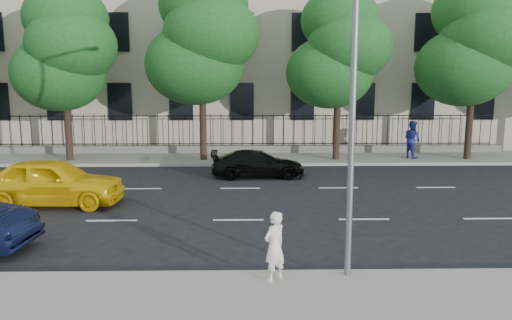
% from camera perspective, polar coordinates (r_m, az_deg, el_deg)
% --- Properties ---
extents(ground, '(120.00, 120.00, 0.00)m').
position_cam_1_polar(ground, '(13.54, -2.20, -9.88)').
color(ground, black).
rests_on(ground, ground).
extents(near_sidewalk, '(60.00, 4.00, 0.15)m').
position_cam_1_polar(near_sidewalk, '(9.82, -2.67, -17.27)').
color(near_sidewalk, gray).
rests_on(near_sidewalk, ground).
extents(far_sidewalk, '(60.00, 4.00, 0.15)m').
position_cam_1_polar(far_sidewalk, '(27.13, -1.64, 0.19)').
color(far_sidewalk, gray).
rests_on(far_sidewalk, ground).
extents(lane_markings, '(49.60, 4.62, 0.01)m').
position_cam_1_polar(lane_markings, '(18.08, -1.92, -4.83)').
color(lane_markings, silver).
rests_on(lane_markings, ground).
extents(masonry_building, '(34.60, 12.11, 18.50)m').
position_cam_1_polar(masonry_building, '(35.99, -1.58, 16.80)').
color(masonry_building, beige).
rests_on(masonry_building, ground).
extents(iron_fence, '(30.00, 0.50, 2.20)m').
position_cam_1_polar(iron_fence, '(28.72, -1.62, 1.88)').
color(iron_fence, slate).
rests_on(iron_fence, far_sidewalk).
extents(street_light, '(0.25, 3.32, 8.05)m').
position_cam_1_polar(street_light, '(11.23, 10.62, 12.68)').
color(street_light, slate).
rests_on(street_light, near_sidewalk).
extents(tree_b, '(5.53, 5.12, 8.97)m').
position_cam_1_polar(tree_b, '(27.74, -20.99, 11.74)').
color(tree_b, '#382619').
rests_on(tree_b, far_sidewalk).
extents(tree_c, '(5.89, 5.50, 9.80)m').
position_cam_1_polar(tree_c, '(26.28, -6.13, 13.70)').
color(tree_c, '#382619').
rests_on(tree_c, far_sidewalk).
extents(tree_d, '(5.34, 4.94, 8.84)m').
position_cam_1_polar(tree_d, '(26.59, 9.47, 12.34)').
color(tree_d, '#382619').
rests_on(tree_d, far_sidewalk).
extents(tree_e, '(5.71, 5.31, 9.46)m').
position_cam_1_polar(tree_e, '(28.70, 23.69, 12.19)').
color(tree_e, '#382619').
rests_on(tree_e, far_sidewalk).
extents(yellow_taxi, '(4.99, 2.16, 1.67)m').
position_cam_1_polar(yellow_taxi, '(18.91, -22.28, -2.33)').
color(yellow_taxi, yellow).
rests_on(yellow_taxi, ground).
extents(black_sedan, '(4.25, 1.85, 1.22)m').
position_cam_1_polar(black_sedan, '(22.37, 0.20, -0.44)').
color(black_sedan, black).
rests_on(black_sedan, ground).
extents(woman_near, '(0.66, 0.65, 1.53)m').
position_cam_1_polar(woman_near, '(10.81, 2.13, -9.83)').
color(woman_near, white).
rests_on(woman_near, near_sidewalk).
extents(pedestrian_far, '(1.09, 1.20, 2.00)m').
position_cam_1_polar(pedestrian_far, '(27.99, 17.41, 2.27)').
color(pedestrian_far, navy).
rests_on(pedestrian_far, far_sidewalk).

